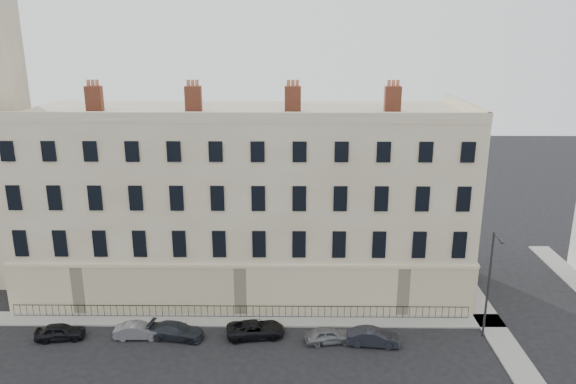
# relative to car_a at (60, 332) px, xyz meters

# --- Properties ---
(ground) EXTENTS (160.00, 160.00, 0.00)m
(ground) POSITION_rel_car_a_xyz_m (18.63, -2.24, -0.59)
(ground) COLOR black
(ground) RESTS_ON ground
(terrace) EXTENTS (36.22, 12.22, 17.00)m
(terrace) POSITION_rel_car_a_xyz_m (12.66, 9.72, 6.91)
(terrace) COLOR tan
(terrace) RESTS_ON ground
(pavement_terrace) EXTENTS (48.00, 2.00, 0.12)m
(pavement_terrace) POSITION_rel_car_a_xyz_m (8.63, 2.76, -0.53)
(pavement_terrace) COLOR gray
(pavement_terrace) RESTS_ON ground
(pavement_east_return) EXTENTS (2.00, 24.00, 0.12)m
(pavement_east_return) POSITION_rel_car_a_xyz_m (31.63, 5.76, -0.53)
(pavement_east_return) COLOR gray
(pavement_east_return) RESTS_ON ground
(railings) EXTENTS (35.00, 0.04, 0.96)m
(railings) POSITION_rel_car_a_xyz_m (12.63, 3.16, -0.04)
(railings) COLOR black
(railings) RESTS_ON ground
(car_a) EXTENTS (3.62, 1.87, 1.18)m
(car_a) POSITION_rel_car_a_xyz_m (0.00, 0.00, 0.00)
(car_a) COLOR black
(car_a) RESTS_ON ground
(car_b) EXTENTS (3.49, 1.34, 1.14)m
(car_b) POSITION_rel_car_a_xyz_m (5.58, 0.24, -0.02)
(car_b) COLOR slate
(car_b) RESTS_ON ground
(car_c) EXTENTS (4.21, 2.24, 1.16)m
(car_c) POSITION_rel_car_a_xyz_m (8.31, 0.22, -0.01)
(car_c) COLOR #20242B
(car_c) RESTS_ON ground
(car_d) EXTENTS (4.45, 2.52, 1.17)m
(car_d) POSITION_rel_car_a_xyz_m (14.00, 0.50, -0.00)
(car_d) COLOR black
(car_d) RESTS_ON ground
(car_e) EXTENTS (3.55, 1.86, 1.15)m
(car_e) POSITION_rel_car_a_xyz_m (19.23, -0.23, -0.01)
(car_e) COLOR slate
(car_e) RESTS_ON ground
(car_f) EXTENTS (3.79, 1.65, 1.21)m
(car_f) POSITION_rel_car_a_xyz_m (22.34, -0.54, 0.02)
(car_f) COLOR black
(car_f) RESTS_ON ground
(streetlamp) EXTENTS (0.18, 1.74, 8.06)m
(streetlamp) POSITION_rel_car_a_xyz_m (30.50, 0.63, 3.88)
(streetlamp) COLOR #313236
(streetlamp) RESTS_ON ground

